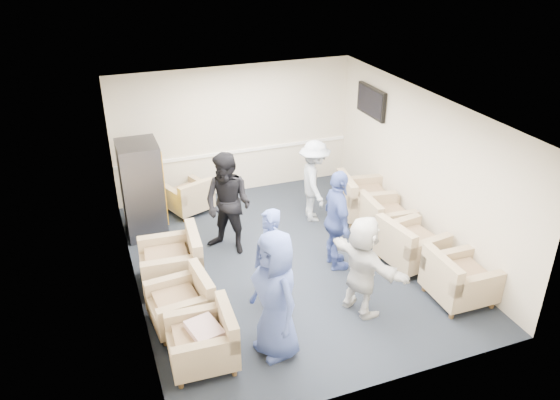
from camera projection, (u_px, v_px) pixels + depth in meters
name	position (u px, v px, depth m)	size (l,w,h in m)	color
floor	(288.00, 261.00, 9.31)	(6.00, 6.00, 0.00)	black
ceiling	(289.00, 108.00, 8.09)	(6.00, 6.00, 0.00)	silver
back_wall	(235.00, 131.00, 11.21)	(5.00, 0.02, 2.70)	beige
front_wall	(384.00, 298.00, 6.20)	(5.00, 0.02, 2.70)	beige
left_wall	(128.00, 216.00, 7.92)	(0.02, 6.00, 2.70)	beige
right_wall	(422.00, 168.00, 9.49)	(0.02, 6.00, 2.70)	beige
chair_rail	(236.00, 152.00, 11.40)	(4.98, 0.04, 0.06)	white
tv	(371.00, 102.00, 10.66)	(0.10, 1.00, 0.58)	black
armchair_left_near	(206.00, 342.00, 7.03)	(0.88, 0.88, 0.67)	tan
armchair_left_mid	(184.00, 304.00, 7.74)	(0.90, 0.90, 0.66)	tan
armchair_left_far	(175.00, 263.00, 8.60)	(1.00, 1.00, 0.75)	tan
armchair_right_near	(457.00, 281.00, 8.21)	(0.89, 0.89, 0.70)	tan
armchair_right_midnear	(409.00, 246.00, 9.06)	(1.02, 1.02, 0.72)	tan
armchair_right_midfar	(383.00, 219.00, 9.98)	(0.86, 0.86, 0.66)	tan
armchair_right_far	(362.00, 200.00, 10.58)	(1.07, 1.07, 0.74)	tan
armchair_corner	(190.00, 198.00, 10.79)	(1.00, 1.00, 0.62)	tan
vending_machine	(142.00, 189.00, 9.82)	(0.72, 0.83, 1.76)	#4D4D55
backpack	(193.00, 276.00, 8.48)	(0.32, 0.25, 0.49)	black
pillow	(204.00, 331.00, 6.95)	(0.48, 0.37, 0.14)	beige
person_front_left	(275.00, 295.00, 6.97)	(0.89, 0.58, 1.81)	#41549C
person_mid_left	(269.00, 259.00, 7.92)	(0.58, 0.38, 1.59)	#41549C
person_back_left	(228.00, 204.00, 9.24)	(0.88, 0.69, 1.82)	black
person_back_right	(314.00, 181.00, 10.31)	(1.04, 0.60, 1.60)	silver
person_mid_right	(337.00, 221.00, 8.81)	(1.01, 0.42, 1.73)	#41549C
person_front_right	(363.00, 266.00, 7.79)	(1.45, 0.46, 1.56)	silver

